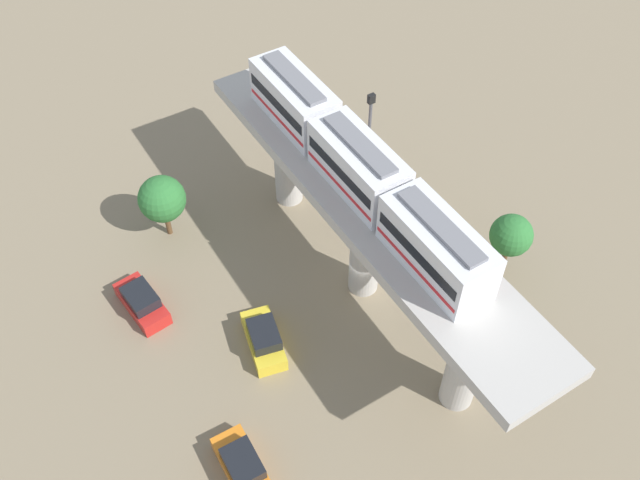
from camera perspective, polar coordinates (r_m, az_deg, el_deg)
The scene contains 9 objects.
ground_plane at distance 45.08m, azimuth 3.52°, elevation -3.71°, with size 120.00×120.00×0.00m, color #84755B.
viaduct at distance 40.46m, azimuth 3.91°, elevation 1.46°, with size 5.20×28.85×7.99m.
train at distance 38.66m, azimuth 3.16°, elevation 6.09°, with size 2.64×20.50×3.24m.
parked_car_yellow at distance 41.89m, azimuth -4.63°, elevation -8.08°, with size 2.72×4.50×1.76m.
parked_car_red at distance 44.67m, azimuth -14.38°, elevation -4.94°, with size 2.22×4.36×1.76m.
parked_car_orange at distance 38.28m, azimuth -6.35°, elevation -17.96°, with size 1.95×4.26×1.76m.
tree_near_viaduct at distance 46.66m, azimuth -12.81°, elevation 3.28°, with size 3.14×3.14×4.87m.
tree_mid_lot at distance 44.70m, azimuth 15.38°, elevation 0.35°, with size 2.70×2.70×4.84m.
signal_post at distance 44.86m, azimuth 3.91°, elevation 6.93°, with size 0.44×0.28×10.59m.
Camera 1 is at (16.75, 21.67, 35.81)m, focal length 39.08 mm.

